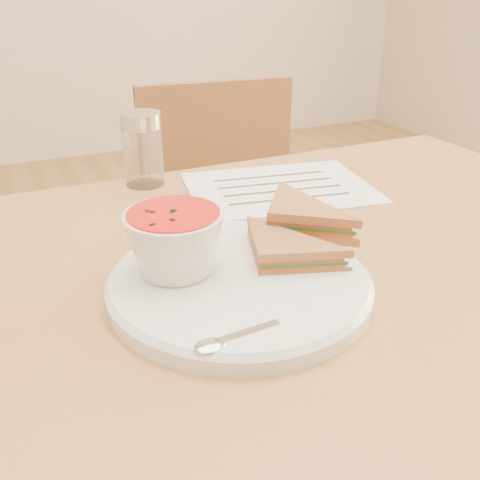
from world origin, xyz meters
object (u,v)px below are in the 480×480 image
dining_table (298,458)px  soup_bowl (175,245)px  chair_far (240,275)px  plate (239,284)px  condiment_shaker (143,149)px

dining_table → soup_bowl: (-0.19, -0.02, 0.43)m
chair_far → soup_bowl: size_ratio=8.01×
dining_table → chair_far: (0.12, 0.49, 0.05)m
plate → condiment_shaker: bearing=90.3°
dining_table → condiment_shaker: bearing=112.9°
chair_far → condiment_shaker: bearing=40.7°
soup_bowl → condiment_shaker: size_ratio=0.90×
dining_table → condiment_shaker: condiment_shaker is taller
chair_far → plate: size_ratio=2.96×
condiment_shaker → dining_table: bearing=-67.1°
chair_far → soup_bowl: 0.71m
plate → dining_table: bearing=23.9°
plate → condiment_shaker: (-0.00, 0.36, 0.05)m
dining_table → soup_bowl: soup_bowl is taller
condiment_shaker → plate: bearing=-89.7°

